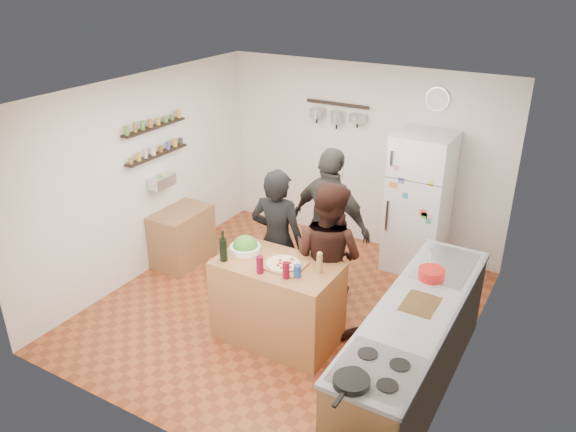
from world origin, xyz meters
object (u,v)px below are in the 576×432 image
Objects in this scene: prep_island at (278,301)px; wine_bottle at (223,250)px; salad_bowl at (245,249)px; pepper_mill at (319,264)px; salt_canister at (297,271)px; skillet at (351,382)px; fridge at (419,203)px; person_back at (330,225)px; wall_clock at (437,99)px; person_left at (277,241)px; counter_run at (413,350)px; red_bowl at (431,274)px; side_table at (182,237)px; person_center at (328,257)px.

wine_bottle is at bearing -156.25° from prep_island.
pepper_mill is at bearing 0.00° from salad_bowl.
salt_canister is 0.45× the size of skillet.
salad_bowl is 0.18× the size of fridge.
wall_clock reaches higher than person_back.
person_left reaches higher than wine_bottle.
pepper_mill is 0.91m from person_left.
salt_canister is at bearing -13.28° from salad_bowl.
person_back is (0.58, 1.27, -0.11)m from wine_bottle.
wall_clock reaches higher than pepper_mill.
counter_run is 9.72× the size of skillet.
red_bowl is at bearing -71.57° from wall_clock.
prep_island is at bearing 23.75° from wine_bottle.
wall_clock is (1.04, 2.05, 1.30)m from person_left.
salad_bowl is 1.07× the size of wall_clock.
person_left is 2.45m from skillet.
pepper_mill is 0.10× the size of person_back.
person_left is at bearing 133.70° from skillet.
pepper_mill is 1.60m from skillet.
person_back is at bearing 110.46° from pepper_mill.
side_table is (-3.39, 0.34, -0.61)m from red_bowl.
wall_clock is (1.23, 2.79, 1.12)m from wine_bottle.
prep_island is 2.12m from side_table.
side_table is at bearing 153.84° from salad_bowl.
wall_clock is 3.68m from side_table.
fridge reaches higher than salt_canister.
salad_bowl is at bearing 176.69° from counter_run.
person_left is 1.74m from side_table.
salad_bowl is at bearing 144.10° from skillet.
skillet is at bearing 125.35° from person_left.
salad_bowl is 2.22m from skillet.
wall_clock is at bearing -101.31° from person_back.
prep_island is 0.70m from person_center.
person_center is (-0.12, 0.43, -0.16)m from pepper_mill.
counter_run is 3.29× the size of side_table.
person_center reaches higher than wine_bottle.
pepper_mill reaches higher than prep_island.
pepper_mill reaches higher than counter_run.
red_bowl is at bearing 27.49° from salt_canister.
side_table is (-2.26, 0.93, -0.61)m from salt_canister.
person_left is at bearing 4.38° from person_center.
wine_bottle is 1.10m from person_center.
person_left is (-0.31, 0.52, 0.39)m from prep_island.
side_table is (-1.96, 0.81, -0.09)m from prep_island.
counter_run is (1.90, -0.11, -0.49)m from salad_bowl.
person_left is at bearing -9.89° from side_table.
wine_bottle reaches higher than side_table.
person_back is 2.06m from wall_clock.
salad_bowl is 1.33× the size of wine_bottle.
fridge is at bearing 63.39° from wine_bottle.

